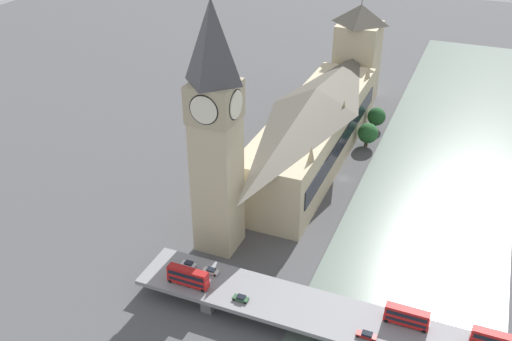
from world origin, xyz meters
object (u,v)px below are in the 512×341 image
Objects in this scene: victoria_tower at (357,55)px; double_decker_bus_lead at (407,316)px; road_bridge at (395,336)px; parliament_hall at (314,126)px; car_southbound_lead at (367,335)px; car_southbound_mid at (189,264)px; double_decker_bus_rear at (495,341)px; car_northbound_lead at (211,271)px; car_southbound_extra at (241,298)px; double_decker_bus_mid at (188,276)px; clock_tower at (215,129)px.

victoria_tower reaches higher than double_decker_bus_lead.
road_bridge is (-45.51, 143.07, -18.08)m from victoria_tower.
car_southbound_lead is at bearing 115.08° from parliament_hall.
double_decker_bus_rear is at bearing -179.73° from car_southbound_mid.
victoria_tower is 141.27m from car_northbound_lead.
car_southbound_extra is at bearing 150.78° from car_northbound_lead.
double_decker_bus_mid is (52.60, 3.58, 3.78)m from road_bridge.
car_northbound_lead is at bearing 178.70° from car_southbound_mid.
car_southbound_extra is at bearing 93.02° from victoria_tower.
car_southbound_mid is (50.13, -6.83, -0.01)m from car_southbound_lead.
double_decker_bus_lead reaches higher than car_southbound_extra.
victoria_tower is 12.13× the size of car_southbound_extra.
clock_tower is 68.69m from road_bridge.
double_decker_bus_lead is 54.82m from double_decker_bus_mid.
road_bridge is at bearing 107.64° from victoria_tower.
car_southbound_mid reaches higher than road_bridge.
car_southbound_mid is (56.09, -2.96, 1.73)m from road_bridge.
clock_tower is at bearing -17.05° from double_decker_bus_lead.
car_southbound_lead is at bearing 105.06° from victoria_tower.
road_bridge is 7.31m from car_southbound_lead.
road_bridge is 5.51m from double_decker_bus_lead.
car_southbound_mid is at bearing -19.87° from car_southbound_extra.
car_southbound_extra is (-17.96, 25.04, -32.34)m from clock_tower.
car_southbound_lead reaches higher than car_northbound_lead.
car_southbound_extra is at bearing 125.66° from clock_tower.
parliament_hall is at bearing -92.86° from car_northbound_lead.
double_decker_bus_lead is at bearing -169.35° from car_southbound_extra.
parliament_hall is 102.26m from double_decker_bus_rear.
parliament_hall is 78.32m from car_northbound_lead.
car_southbound_lead is at bearing 153.11° from clock_tower.
double_decker_bus_rear is at bearing -173.24° from car_southbound_extra.
road_bridge is at bearing 65.38° from double_decker_bus_lead.
car_northbound_lead is 1.03× the size of car_southbound_mid.
parliament_hall is 93.07m from road_bridge.
car_northbound_lead reaches higher than car_southbound_extra.
parliament_hall is at bearing -60.56° from road_bridge.
double_decker_bus_mid reaches higher than road_bridge.
clock_tower reaches higher than road_bridge.
double_decker_bus_lead is at bearing -135.21° from car_southbound_lead.
parliament_hall is at bearing -58.43° from double_decker_bus_lead.
double_decker_bus_rear is 28.22m from car_southbound_lead.
clock_tower is at bearing -54.34° from car_southbound_extra.
victoria_tower is at bearing -64.47° from double_decker_bus_rear.
double_decker_bus_lead is 0.94× the size of double_decker_bus_mid.
parliament_hall reaches higher than car_southbound_extra.
double_decker_bus_mid is 1.06× the size of double_decker_bus_rear.
parliament_hall is 93.60m from car_southbound_lead.
clock_tower is 44.67m from car_southbound_extra.
double_decker_bus_lead is 1.00× the size of double_decker_bus_rear.
road_bridge is 11.84× the size of double_decker_bus_mid.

